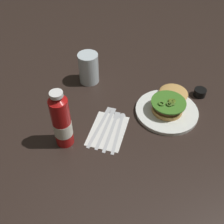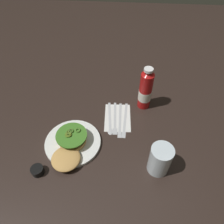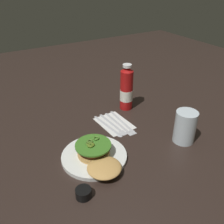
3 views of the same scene
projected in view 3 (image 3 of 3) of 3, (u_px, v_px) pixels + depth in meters
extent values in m
plane|color=#2C201B|center=(119.00, 137.00, 1.04)|extent=(3.00, 3.00, 0.00)
cylinder|color=white|center=(94.00, 156.00, 0.93)|extent=(0.24, 0.24, 0.02)
cylinder|color=tan|center=(94.00, 152.00, 0.92)|extent=(0.12, 0.12, 0.02)
cylinder|color=#512D19|center=(93.00, 149.00, 0.92)|extent=(0.11, 0.11, 0.02)
cylinder|color=red|center=(93.00, 146.00, 0.91)|extent=(0.10, 0.10, 0.01)
cylinder|color=#3D7724|center=(93.00, 145.00, 0.91)|extent=(0.13, 0.13, 0.01)
torus|color=#4D7B29|center=(96.00, 138.00, 0.93)|extent=(0.02, 0.02, 0.01)
torus|color=#4A6F27|center=(90.00, 141.00, 0.91)|extent=(0.02, 0.02, 0.01)
torus|color=#52641A|center=(91.00, 145.00, 0.90)|extent=(0.02, 0.02, 0.01)
torus|color=#506C1A|center=(90.00, 145.00, 0.89)|extent=(0.02, 0.02, 0.01)
torus|color=#476923|center=(89.00, 143.00, 0.90)|extent=(0.02, 0.02, 0.01)
torus|color=#587A23|center=(90.00, 144.00, 0.90)|extent=(0.02, 0.02, 0.01)
ellipsoid|color=tan|center=(104.00, 168.00, 0.85)|extent=(0.12, 0.12, 0.03)
cylinder|color=#B21414|center=(126.00, 90.00, 1.22)|extent=(0.06, 0.06, 0.20)
cone|color=#B21414|center=(127.00, 69.00, 1.16)|extent=(0.06, 0.06, 0.02)
cylinder|color=white|center=(127.00, 66.00, 1.15)|extent=(0.04, 0.04, 0.01)
cylinder|color=white|center=(126.00, 95.00, 1.23)|extent=(0.06, 0.06, 0.06)
cylinder|color=silver|center=(185.00, 127.00, 0.99)|extent=(0.09, 0.09, 0.13)
cylinder|color=black|center=(83.00, 193.00, 0.77)|extent=(0.05, 0.05, 0.03)
cube|color=white|center=(114.00, 123.00, 1.14)|extent=(0.18, 0.13, 0.00)
cube|color=silver|center=(107.00, 125.00, 1.12)|extent=(0.20, 0.03, 0.00)
ellipsoid|color=silver|center=(119.00, 134.00, 1.06)|extent=(0.04, 0.03, 0.00)
cube|color=silver|center=(112.00, 123.00, 1.13)|extent=(0.20, 0.02, 0.00)
cube|color=silver|center=(123.00, 132.00, 1.07)|extent=(0.04, 0.02, 0.00)
cube|color=silver|center=(117.00, 122.00, 1.14)|extent=(0.19, 0.02, 0.00)
cube|color=silver|center=(127.00, 130.00, 1.08)|extent=(0.08, 0.02, 0.00)
cube|color=silver|center=(121.00, 120.00, 1.15)|extent=(0.19, 0.02, 0.00)
cube|color=silver|center=(130.00, 129.00, 1.09)|extent=(0.08, 0.02, 0.00)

